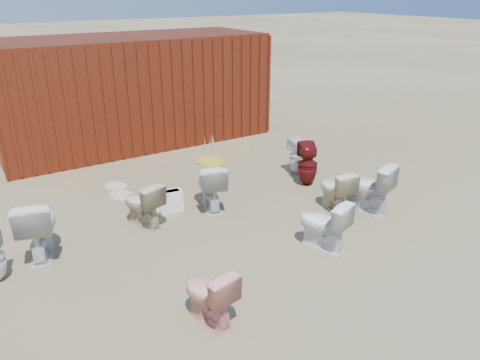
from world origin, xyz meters
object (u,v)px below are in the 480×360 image
toilet_front_e (367,187)px  loose_tank (167,202)px  toilet_back_beige_right (336,190)px  toilet_back_yellowlid (210,186)px  toilet_front_c (323,224)px  toilet_front_a (37,227)px  toilet_back_beige_left (142,204)px  toilet_front_pink (209,295)px  shipping_container (132,90)px  toilet_front_maroon (308,164)px  toilet_back_e (298,156)px

toilet_front_e → loose_tank: 3.23m
toilet_back_beige_right → loose_tank: 2.75m
toilet_back_yellowlid → toilet_front_c: bearing=126.7°
toilet_back_beige_right → toilet_front_c: bearing=46.5°
toilet_front_a → toilet_front_e: toilet_front_a is taller
loose_tank → toilet_back_beige_left: bearing=-146.8°
toilet_front_pink → toilet_back_beige_left: 2.50m
shipping_container → toilet_front_a: size_ratio=6.98×
shipping_container → toilet_back_beige_right: size_ratio=8.56×
toilet_front_maroon → loose_tank: (-2.65, 0.35, -0.22)m
toilet_front_pink → toilet_back_yellowlid: toilet_back_yellowlid is taller
toilet_back_beige_left → toilet_front_a: bearing=-14.2°
toilet_front_e → shipping_container: bearing=-90.9°
loose_tank → toilet_back_yellowlid: bearing=-14.7°
toilet_front_e → loose_tank: size_ratio=1.68×
toilet_back_beige_right → toilet_back_e: (0.50, 1.59, 0.01)m
toilet_front_e → toilet_back_beige_right: size_ratio=1.20×
toilet_front_e → toilet_back_beige_right: bearing=-56.2°
toilet_front_a → toilet_front_maroon: 4.65m
toilet_back_beige_left → toilet_back_e: (3.35, 0.42, 0.00)m
toilet_front_pink → toilet_back_e: bearing=-152.1°
toilet_back_beige_right → toilet_front_a: bearing=-6.6°
toilet_front_a → toilet_front_e: size_ratio=1.02×
shipping_container → toilet_front_c: shipping_container is taller
toilet_back_beige_right → shipping_container: bearing=-68.4°
toilet_back_beige_left → loose_tank: 0.59m
toilet_back_beige_right → toilet_back_yellowlid: toilet_back_yellowlid is taller
toilet_front_a → toilet_back_beige_right: (4.35, -1.09, -0.08)m
toilet_front_c → toilet_front_e: toilet_front_e is taller
toilet_back_e → toilet_front_e: bearing=92.1°
shipping_container → toilet_back_e: bearing=-64.0°
toilet_back_e → toilet_back_beige_right: bearing=78.3°
toilet_back_yellowlid → toilet_front_maroon: bearing=-165.0°
toilet_front_c → toilet_back_beige_left: toilet_front_c is taller
toilet_back_beige_left → toilet_back_yellowlid: (1.17, -0.02, 0.04)m
shipping_container → toilet_front_maroon: (1.65, -4.32, -0.80)m
toilet_front_c → toilet_back_e: size_ratio=1.02×
shipping_container → toilet_front_e: bearing=-73.1°
toilet_front_c → toilet_front_maroon: toilet_front_maroon is taller
toilet_front_e → toilet_back_e: toilet_front_e is taller
toilet_back_e → toilet_front_a: bearing=11.5°
shipping_container → loose_tank: (-1.00, -3.97, -1.02)m
toilet_front_pink → loose_tank: toilet_front_pink is taller
toilet_front_pink → toilet_front_maroon: size_ratio=0.84×
toilet_front_c → toilet_back_e: (1.50, 2.40, -0.01)m
toilet_front_e → toilet_back_beige_left: size_ratio=1.17×
shipping_container → toilet_back_beige_left: bearing=-109.6°
toilet_front_maroon → toilet_back_yellowlid: 1.98m
toilet_front_maroon → loose_tank: bearing=16.0°
toilet_back_beige_left → loose_tank: (0.50, 0.25, -0.18)m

